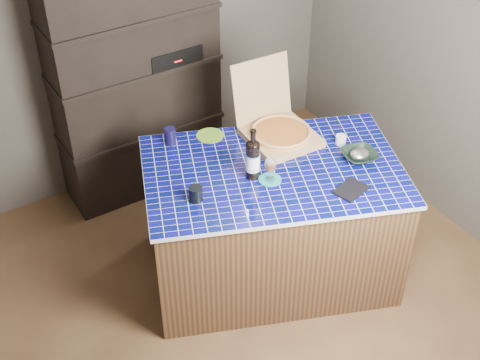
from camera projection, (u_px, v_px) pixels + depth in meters
room at (249, 149)px, 3.62m from camera, size 3.50×3.50×3.50m
shelving_unit at (136, 83)px, 4.85m from camera, size 1.20×0.41×1.80m
kitchen_island at (271, 222)px, 4.37m from camera, size 1.85×1.52×0.87m
pizza_box at (279, 130)px, 4.32m from camera, size 0.44×0.53×0.46m
mead_bottle at (253, 159)px, 3.96m from camera, size 0.09×0.09×0.34m
teal_trivet at (270, 180)px, 4.01m from camera, size 0.14×0.14×0.01m
wine_glass at (271, 165)px, 3.94m from camera, size 0.07×0.07×0.16m
tumbler at (196, 194)px, 3.84m from camera, size 0.08×0.08×0.09m
dvd_case at (351, 190)px, 3.93m from camera, size 0.22×0.19×0.02m
bowl at (359, 156)px, 4.16m from camera, size 0.25×0.25×0.05m
foil_contents at (360, 154)px, 4.16m from camera, size 0.13×0.11×0.06m
white_jar at (341, 140)px, 4.30m from camera, size 0.07×0.07×0.06m
navy_cup at (170, 136)px, 4.28m from camera, size 0.07×0.07×0.11m
green_trivet at (210, 136)px, 4.38m from camera, size 0.18×0.18×0.01m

